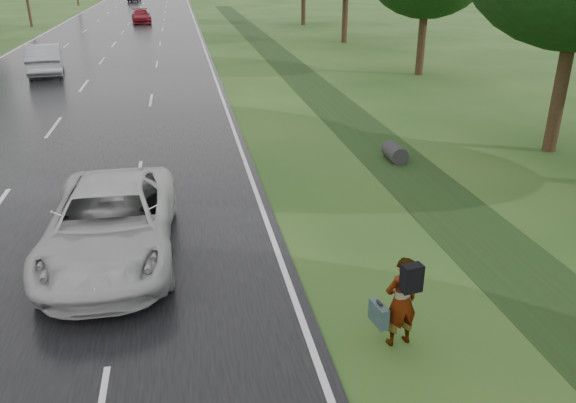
% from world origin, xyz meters
% --- Properties ---
extents(road, '(14.00, 180.00, 0.04)m').
position_xyz_m(road, '(0.00, 45.00, 0.02)').
color(road, black).
rests_on(road, ground).
extents(edge_stripe_east, '(0.12, 180.00, 0.01)m').
position_xyz_m(edge_stripe_east, '(6.75, 45.00, 0.04)').
color(edge_stripe_east, silver).
rests_on(edge_stripe_east, road).
extents(edge_stripe_west, '(0.12, 180.00, 0.01)m').
position_xyz_m(edge_stripe_west, '(-6.75, 45.00, 0.04)').
color(edge_stripe_west, silver).
rests_on(edge_stripe_west, road).
extents(center_line, '(0.12, 180.00, 0.01)m').
position_xyz_m(center_line, '(0.00, 45.00, 0.04)').
color(center_line, silver).
rests_on(center_line, road).
extents(drainage_ditch, '(2.20, 120.00, 0.56)m').
position_xyz_m(drainage_ditch, '(11.50, 18.71, 0.04)').
color(drainage_ditch, '#203013').
rests_on(drainage_ditch, ground).
extents(pedestrian, '(0.79, 0.62, 1.61)m').
position_xyz_m(pedestrian, '(8.18, 1.04, 0.83)').
color(pedestrian, '#A5998C').
rests_on(pedestrian, ground).
extents(white_pickup, '(2.64, 5.60, 1.55)m').
position_xyz_m(white_pickup, '(3.28, 5.00, 0.81)').
color(white_pickup, '#BABABA').
rests_on(white_pickup, road).
extents(silver_sedan, '(2.54, 5.26, 1.66)m').
position_xyz_m(silver_sedan, '(-2.50, 27.81, 0.87)').
color(silver_sedan, gray).
rests_on(silver_sedan, road).
extents(far_car_red, '(2.33, 4.76, 1.33)m').
position_xyz_m(far_car_red, '(1.28, 56.57, 0.71)').
color(far_car_red, maroon).
rests_on(far_car_red, road).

